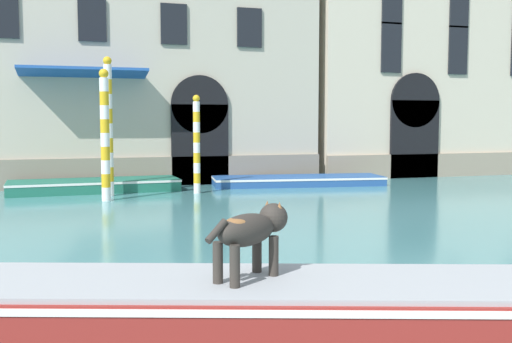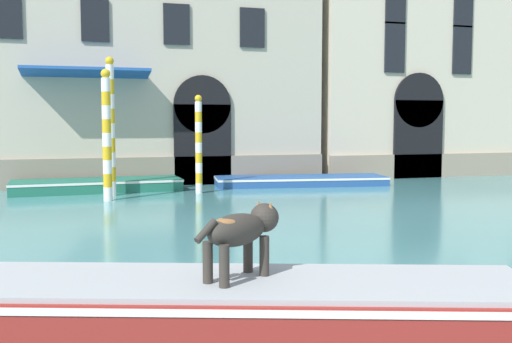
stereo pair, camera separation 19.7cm
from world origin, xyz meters
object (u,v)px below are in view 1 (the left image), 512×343
boat_moored_far (298,180)px  mooring_pole_0 (197,144)px  dog_on_deck (252,230)px  mooring_pole_1 (109,126)px  boat_foreground (235,308)px  boat_moored_near_palazzo (95,185)px  mooring_pole_2 (105,135)px

boat_moored_far → mooring_pole_0: bearing=-154.6°
dog_on_deck → mooring_pole_0: size_ratio=0.34×
boat_moored_far → mooring_pole_1: bearing=-162.8°
boat_foreground → mooring_pole_1: 14.08m
boat_foreground → boat_moored_near_palazzo: (-0.98, 15.30, -0.15)m
mooring_pole_2 → boat_foreground: bearing=-86.7°
boat_foreground → boat_moored_far: bearing=84.4°
boat_foreground → dog_on_deck: size_ratio=6.46×
boat_moored_far → mooring_pole_2: (-7.39, -2.44, 1.89)m
boat_moored_far → boat_foreground: bearing=-106.1°
dog_on_deck → mooring_pole_2: size_ratio=0.28×
mooring_pole_1 → mooring_pole_0: bearing=-2.9°
dog_on_deck → mooring_pole_2: 12.75m
boat_moored_near_palazzo → mooring_pole_2: (0.25, -2.59, 1.85)m
mooring_pole_2 → mooring_pole_0: bearing=18.9°
boat_moored_far → mooring_pole_2: 8.01m
mooring_pole_2 → boat_moored_near_palazzo: bearing=95.5°
mooring_pole_0 → boat_moored_near_palazzo: bearing=155.8°
boat_moored_near_palazzo → mooring_pole_0: 3.98m
boat_moored_near_palazzo → mooring_pole_1: size_ratio=1.28×
boat_moored_near_palazzo → mooring_pole_2: size_ratio=1.44×
boat_moored_near_palazzo → dog_on_deck: bearing=-87.7°
boat_moored_near_palazzo → mooring_pole_1: (0.44, -1.37, 2.10)m
boat_foreground → mooring_pole_2: 12.85m
dog_on_deck → mooring_pole_2: (-0.94, 12.69, 0.81)m
boat_foreground → boat_moored_near_palazzo: size_ratio=1.25×
boat_foreground → dog_on_deck: bearing=23.5°
mooring_pole_1 → boat_moored_near_palazzo: bearing=107.8°
boat_moored_near_palazzo → mooring_pole_0: size_ratio=1.75×
boat_moored_near_palazzo → mooring_pole_2: bearing=-86.7°
mooring_pole_0 → mooring_pole_1: (-2.93, 0.15, 0.61)m
dog_on_deck → mooring_pole_0: (2.18, 13.76, 0.44)m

